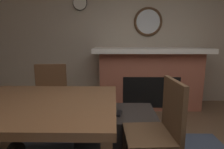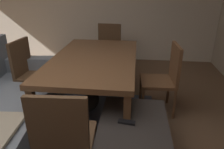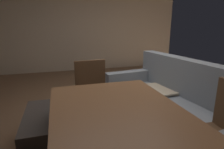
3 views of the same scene
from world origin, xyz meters
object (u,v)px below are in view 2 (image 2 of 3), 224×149
Objects in this scene: ottoman_coffee_table at (133,141)px; tv_remote at (127,122)px; dining_chair_north at (29,69)px; dining_chair_south at (165,75)px; dining_table at (95,62)px; dining_chair_east at (108,46)px; dining_chair_west at (64,136)px; small_dog at (91,100)px; potted_plant at (11,61)px.

ottoman_coffee_table is 5.67× the size of tv_remote.
dining_chair_south is at bearing -90.02° from dining_chair_north.
dining_table is 1.96× the size of dining_chair_north.
tv_remote is at bearing -153.16° from dining_table.
dining_chair_east is (1.31, -0.01, -0.15)m from dining_table.
dining_chair_west is (-1.31, -0.01, -0.15)m from dining_table.
ottoman_coffee_table is 0.98× the size of dining_chair_west.
dining_chair_south is at bearing -16.84° from tv_remote.
dining_chair_north is (-1.30, 0.94, 0.00)m from dining_chair_east.
dining_chair_east is 1.60m from dining_chair_north.
small_dog is (-0.15, -0.89, -0.35)m from dining_chair_north.
dining_chair_west is at bearing -144.48° from dining_chair_north.
dining_chair_south is at bearing -22.37° from ottoman_coffee_table.
dining_chair_west is at bearing -141.14° from potted_plant.
dining_chair_east reaches higher than ottoman_coffee_table.
dining_table is at bearing 35.20° from tv_remote.
ottoman_coffee_table is 1.87× the size of small_dog.
tv_remote is at bearing 154.80° from dining_chair_south.
dining_chair_north is 1.00× the size of dining_chair_west.
dining_chair_north is 1.91× the size of small_dog.
dining_chair_west is (-0.37, 0.54, 0.31)m from ottoman_coffee_table.
potted_plant is (1.86, 2.34, 0.07)m from ottoman_coffee_table.
tv_remote is at bearing -124.13° from dining_chair_north.
potted_plant is at bearing 51.52° from ottoman_coffee_table.
potted_plant reaches higher than ottoman_coffee_table.
dining_chair_south is at bearing -81.14° from small_dog.
dining_chair_south reaches higher than tv_remote.
dining_chair_east is at bearing 13.49° from ottoman_coffee_table.
tv_remote is at bearing -53.18° from dining_chair_west.
ottoman_coffee_table is 2.32m from dining_chair_east.
potted_plant is (1.88, 2.27, -0.16)m from tv_remote.
dining_chair_south is at bearing -89.65° from dining_table.
dining_chair_north reaches higher than dining_table.
dining_chair_east and dining_chair_west have the same top height.
tv_remote is 0.60m from dining_chair_west.
dining_chair_south is (1.31, -0.92, 0.00)m from dining_chair_west.
dining_chair_north reaches higher than potted_plant.
tv_remote is 0.17× the size of dining_chair_east.
tv_remote is 0.17× the size of dining_chair_north.
dining_chair_west is (-2.61, 0.00, 0.00)m from dining_chair_east.
dining_table is at bearing -16.16° from small_dog.
ottoman_coffee_table is at bearing -143.23° from small_dog.
ottoman_coffee_table is 1.85× the size of potted_plant.
potted_plant reaches higher than small_dog.
dining_chair_east is 1.00× the size of dining_chair_north.
dining_chair_east is (2.26, 0.47, 0.09)m from tv_remote.
potted_plant is (0.93, 1.79, -0.39)m from dining_table.
potted_plant reaches higher than tv_remote.
potted_plant is 1.01× the size of small_dog.
dining_chair_east is 1.00× the size of dining_chair_west.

